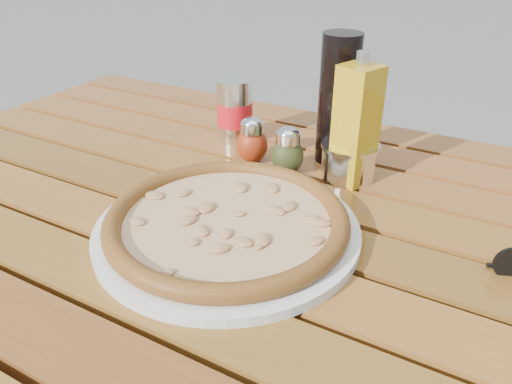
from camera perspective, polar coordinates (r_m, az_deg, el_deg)
The scene contains 9 objects.
table at distance 0.77m, azimuth -0.74°, elevation -7.56°, with size 1.40×0.90×0.75m.
plate at distance 0.68m, azimuth -3.30°, elevation -4.32°, with size 0.36×0.36×0.01m, color silver.
pizza at distance 0.67m, azimuth -3.33°, elevation -3.20°, with size 0.41×0.41×0.03m.
pepper_shaker at distance 0.87m, azimuth -0.44°, elevation 5.89°, with size 0.06×0.06×0.08m.
oregano_shaker at distance 0.83m, azimuth 3.64°, elevation 4.64°, with size 0.06×0.06×0.08m.
dark_bottle at distance 0.86m, azimuth 9.34°, elevation 10.36°, with size 0.07×0.07×0.22m, color black.
soda_can at distance 0.95m, azimuth -2.42°, elevation 9.20°, with size 0.09×0.09×0.12m.
olive_oil_cruet at distance 0.80m, azimuth 11.36°, elevation 7.50°, with size 0.07×0.07×0.21m.
parmesan_tin at distance 0.84m, azimuth 10.60°, elevation 3.69°, with size 0.12×0.12×0.07m.
Camera 1 is at (0.31, -0.53, 1.13)m, focal length 35.00 mm.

